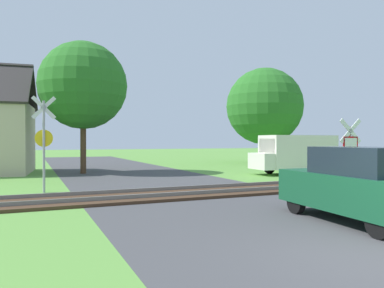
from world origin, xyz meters
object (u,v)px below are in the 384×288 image
at_px(stop_sign_near, 350,151).
at_px(tree_far, 265,106).
at_px(mail_truck, 295,153).
at_px(tree_center, 83,86).
at_px(parked_car, 357,185).
at_px(crossing_sign_far, 44,137).

xyz_separation_m(stop_sign_near, tree_far, (8.46, 17.49, 3.33)).
bearing_deg(mail_truck, tree_center, 67.35).
distance_m(stop_sign_near, tree_center, 15.33).
height_order(tree_center, parked_car, tree_center).
height_order(crossing_sign_far, tree_far, tree_far).
bearing_deg(stop_sign_near, tree_far, -109.14).
bearing_deg(parked_car, tree_center, 108.15).
xyz_separation_m(stop_sign_near, parked_car, (-3.18, -3.26, -0.69)).
bearing_deg(parked_car, tree_far, 64.44).
xyz_separation_m(mail_truck, parked_car, (-7.05, -10.95, -0.34)).
relative_size(stop_sign_near, tree_far, 0.33).
relative_size(tree_far, parked_car, 2.01).
bearing_deg(tree_far, crossing_sign_far, -145.94).
xyz_separation_m(tree_center, parked_car, (4.17, -16.23, -4.28)).
relative_size(crossing_sign_far, mail_truck, 0.72).
xyz_separation_m(crossing_sign_far, tree_center, (2.40, 7.79, 3.11)).
height_order(stop_sign_near, mail_truck, stop_sign_near).
distance_m(stop_sign_near, crossing_sign_far, 11.06).
distance_m(stop_sign_near, parked_car, 4.61).
distance_m(tree_far, mail_truck, 11.44).
xyz_separation_m(tree_far, parked_car, (-11.64, -20.75, -4.02)).
height_order(tree_far, mail_truck, tree_far).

